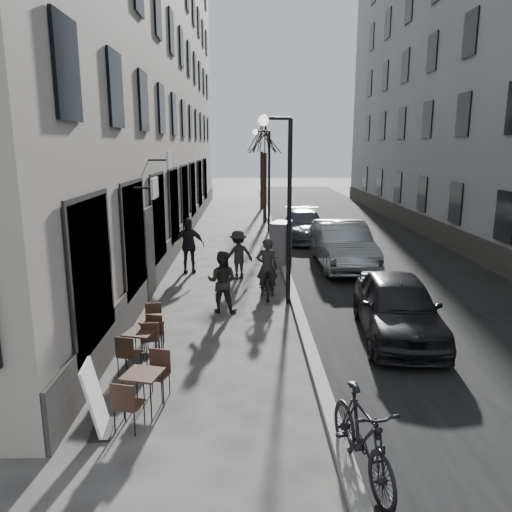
{
  "coord_description": "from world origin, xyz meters",
  "views": [
    {
      "loc": [
        -1.15,
        -7.32,
        4.33
      ],
      "look_at": [
        -0.93,
        4.02,
        1.8
      ],
      "focal_mm": 35.0,
      "sensor_mm": 36.0,
      "label": 1
    }
  ],
  "objects_px": {
    "streetlamp_near": "(283,190)",
    "bistro_set_c": "(152,329)",
    "bistro_set_a": "(143,389)",
    "pedestrian_near": "(222,281)",
    "streetlamp_far": "(266,169)",
    "tree_far": "(262,140)",
    "car_mid": "(342,245)",
    "tree_near": "(265,139)",
    "pedestrian_mid": "(238,255)",
    "utility_cabinet": "(281,244)",
    "bistro_set_b": "(141,344)",
    "sign_board": "(96,404)",
    "pedestrian_far": "(188,245)",
    "moped": "(362,437)",
    "bicycle": "(267,278)",
    "car_far": "(304,225)",
    "car_near": "(398,306)"
  },
  "relations": [
    {
      "from": "bistro_set_a",
      "to": "bicycle",
      "type": "distance_m",
      "value": 6.94
    },
    {
      "from": "tree_far",
      "to": "moped",
      "type": "relative_size",
      "value": 2.87
    },
    {
      "from": "sign_board",
      "to": "car_far",
      "type": "xyz_separation_m",
      "value": [
        5.0,
        15.88,
        0.23
      ]
    },
    {
      "from": "car_far",
      "to": "utility_cabinet",
      "type": "bearing_deg",
      "value": -102.36
    },
    {
      "from": "bistro_set_c",
      "to": "streetlamp_far",
      "type": "bearing_deg",
      "value": 71.35
    },
    {
      "from": "utility_cabinet",
      "to": "pedestrian_near",
      "type": "xyz_separation_m",
      "value": [
        -1.9,
        -5.18,
        0.02
      ]
    },
    {
      "from": "pedestrian_mid",
      "to": "moped",
      "type": "xyz_separation_m",
      "value": [
        1.78,
        -10.15,
        -0.22
      ]
    },
    {
      "from": "streetlamp_near",
      "to": "moped",
      "type": "distance_m",
      "value": 7.94
    },
    {
      "from": "streetlamp_near",
      "to": "bicycle",
      "type": "relative_size",
      "value": 2.55
    },
    {
      "from": "sign_board",
      "to": "tree_far",
      "type": "bearing_deg",
      "value": 77.58
    },
    {
      "from": "streetlamp_near",
      "to": "utility_cabinet",
      "type": "bearing_deg",
      "value": 86.55
    },
    {
      "from": "pedestrian_near",
      "to": "pedestrian_far",
      "type": "relative_size",
      "value": 0.87
    },
    {
      "from": "bistro_set_c",
      "to": "car_near",
      "type": "height_order",
      "value": "car_near"
    },
    {
      "from": "bicycle",
      "to": "car_mid",
      "type": "distance_m",
      "value": 4.51
    },
    {
      "from": "streetlamp_near",
      "to": "bistro_set_c",
      "type": "distance_m",
      "value": 5.11
    },
    {
      "from": "bicycle",
      "to": "pedestrian_far",
      "type": "relative_size",
      "value": 1.06
    },
    {
      "from": "tree_near",
      "to": "pedestrian_near",
      "type": "height_order",
      "value": "tree_near"
    },
    {
      "from": "streetlamp_near",
      "to": "bistro_set_c",
      "type": "xyz_separation_m",
      "value": [
        -3.04,
        -3.05,
        -2.75
      ]
    },
    {
      "from": "moped",
      "to": "bicycle",
      "type": "bearing_deg",
      "value": 85.69
    },
    {
      "from": "bistro_set_a",
      "to": "pedestrian_far",
      "type": "xyz_separation_m",
      "value": [
        -0.31,
        9.37,
        0.52
      ]
    },
    {
      "from": "utility_cabinet",
      "to": "car_far",
      "type": "distance_m",
      "value": 5.25
    },
    {
      "from": "streetlamp_far",
      "to": "moped",
      "type": "xyz_separation_m",
      "value": [
        0.52,
        -19.5,
        -2.56
      ]
    },
    {
      "from": "bistro_set_a",
      "to": "bistro_set_b",
      "type": "bearing_deg",
      "value": 117.04
    },
    {
      "from": "tree_near",
      "to": "pedestrian_mid",
      "type": "bearing_deg",
      "value": -96.13
    },
    {
      "from": "bistro_set_b",
      "to": "utility_cabinet",
      "type": "relative_size",
      "value": 0.87
    },
    {
      "from": "tree_near",
      "to": "pedestrian_near",
      "type": "distance_m",
      "value": 16.23
    },
    {
      "from": "car_mid",
      "to": "car_far",
      "type": "xyz_separation_m",
      "value": [
        -0.77,
        5.32,
        -0.13
      ]
    },
    {
      "from": "bistro_set_a",
      "to": "car_far",
      "type": "height_order",
      "value": "car_far"
    },
    {
      "from": "tree_far",
      "to": "bistro_set_b",
      "type": "relative_size",
      "value": 4.05
    },
    {
      "from": "streetlamp_far",
      "to": "car_mid",
      "type": "height_order",
      "value": "streetlamp_far"
    },
    {
      "from": "streetlamp_far",
      "to": "bistro_set_a",
      "type": "height_order",
      "value": "streetlamp_far"
    },
    {
      "from": "bistro_set_a",
      "to": "pedestrian_near",
      "type": "relative_size",
      "value": 0.88
    },
    {
      "from": "streetlamp_near",
      "to": "pedestrian_mid",
      "type": "height_order",
      "value": "streetlamp_near"
    },
    {
      "from": "tree_far",
      "to": "pedestrian_mid",
      "type": "bearing_deg",
      "value": -94.14
    },
    {
      "from": "bistro_set_b",
      "to": "pedestrian_mid",
      "type": "height_order",
      "value": "pedestrian_mid"
    },
    {
      "from": "tree_far",
      "to": "bicycle",
      "type": "height_order",
      "value": "tree_far"
    },
    {
      "from": "pedestrian_mid",
      "to": "utility_cabinet",
      "type": "bearing_deg",
      "value": -153.11
    },
    {
      "from": "sign_board",
      "to": "pedestrian_near",
      "type": "relative_size",
      "value": 0.67
    },
    {
      "from": "streetlamp_far",
      "to": "bistro_set_c",
      "type": "height_order",
      "value": "streetlamp_far"
    },
    {
      "from": "bistro_set_b",
      "to": "pedestrian_near",
      "type": "relative_size",
      "value": 0.85
    },
    {
      "from": "tree_far",
      "to": "streetlamp_far",
      "type": "bearing_deg",
      "value": -90.46
    },
    {
      "from": "pedestrian_near",
      "to": "bistro_set_c",
      "type": "bearing_deg",
      "value": 70.83
    },
    {
      "from": "bistro_set_b",
      "to": "car_mid",
      "type": "relative_size",
      "value": 0.29
    },
    {
      "from": "utility_cabinet",
      "to": "streetlamp_far",
      "type": "bearing_deg",
      "value": 110.79
    },
    {
      "from": "tree_far",
      "to": "sign_board",
      "type": "bearing_deg",
      "value": -97.02
    },
    {
      "from": "car_mid",
      "to": "streetlamp_far",
      "type": "bearing_deg",
      "value": 106.68
    },
    {
      "from": "sign_board",
      "to": "utility_cabinet",
      "type": "xyz_separation_m",
      "value": [
        3.56,
        10.83,
        0.35
      ]
    },
    {
      "from": "streetlamp_near",
      "to": "streetlamp_far",
      "type": "relative_size",
      "value": 1.0
    },
    {
      "from": "utility_cabinet",
      "to": "pedestrian_near",
      "type": "distance_m",
      "value": 5.52
    },
    {
      "from": "moped",
      "to": "bistro_set_a",
      "type": "bearing_deg",
      "value": 141.26
    }
  ]
}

